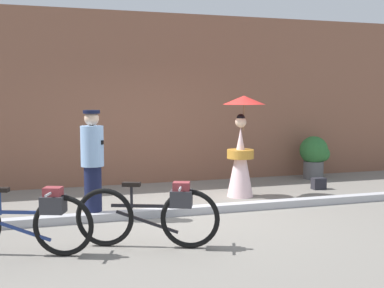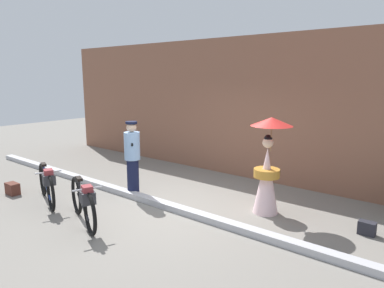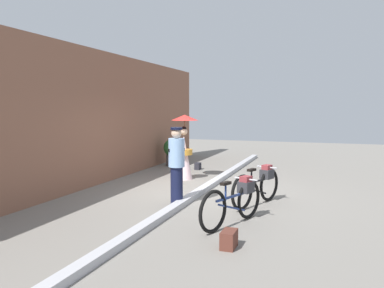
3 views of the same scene
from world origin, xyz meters
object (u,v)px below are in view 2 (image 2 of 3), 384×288
(bicycle_near_officer, at_px, (47,184))
(backpack_spare, at_px, (367,228))
(person_with_parasol, at_px, (268,166))
(bicycle_far_side, at_px, (84,202))
(person_officer, at_px, (132,156))
(backpack_on_pavement, at_px, (12,188))

(bicycle_near_officer, distance_m, backpack_spare, 6.04)
(bicycle_near_officer, height_order, person_with_parasol, person_with_parasol)
(bicycle_near_officer, bearing_deg, person_with_parasol, 32.51)
(bicycle_far_side, height_order, person_officer, person_officer)
(person_officer, bearing_deg, person_with_parasol, 17.80)
(backpack_on_pavement, bearing_deg, backpack_spare, 22.49)
(bicycle_near_officer, height_order, person_officer, person_officer)
(backpack_on_pavement, distance_m, backpack_spare, 7.17)
(backpack_on_pavement, height_order, backpack_spare, backpack_on_pavement)
(backpack_on_pavement, bearing_deg, person_with_parasol, 27.75)
(person_officer, bearing_deg, backpack_on_pavement, -141.47)
(bicycle_near_officer, distance_m, person_officer, 1.81)
(person_with_parasol, xyz_separation_m, backpack_on_pavement, (-4.88, -2.57, -0.78))
(bicycle_far_side, bearing_deg, backpack_on_pavement, -178.98)
(bicycle_near_officer, distance_m, person_with_parasol, 4.44)
(backpack_spare, bearing_deg, bicycle_far_side, -145.84)
(bicycle_near_officer, xyz_separation_m, backpack_on_pavement, (-1.16, -0.20, -0.29))
(person_with_parasol, height_order, backpack_spare, person_with_parasol)
(bicycle_near_officer, relative_size, bicycle_far_side, 1.02)
(bicycle_near_officer, distance_m, bicycle_far_side, 1.50)
(person_officer, bearing_deg, backpack_spare, 13.27)
(bicycle_far_side, xyz_separation_m, backpack_spare, (3.97, 2.70, -0.31))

